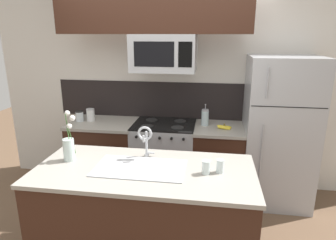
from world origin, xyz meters
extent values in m
plane|color=brown|center=(0.00, 0.00, 0.00)|extent=(10.00, 10.00, 0.00)
cube|color=silver|center=(0.30, 1.28, 1.30)|extent=(5.20, 0.10, 2.60)
cube|color=black|center=(0.00, 1.22, 1.15)|extent=(2.98, 0.01, 0.48)
cube|color=#381E14|center=(-0.79, 0.90, 0.44)|extent=(0.82, 0.62, 0.88)
cube|color=#9E998E|center=(-0.79, 0.90, 0.89)|extent=(0.85, 0.65, 0.03)
cube|color=#381E14|center=(0.67, 0.90, 0.44)|extent=(0.59, 0.62, 0.88)
cube|color=#9E998E|center=(0.67, 0.90, 0.89)|extent=(0.62, 0.65, 0.03)
cube|color=#A8AAAF|center=(0.00, 0.90, 0.46)|extent=(0.76, 0.62, 0.91)
cube|color=black|center=(0.00, 0.90, 0.92)|extent=(0.76, 0.62, 0.01)
cylinder|color=black|center=(-0.18, 0.76, 0.93)|extent=(0.15, 0.15, 0.01)
cylinder|color=black|center=(0.18, 0.76, 0.93)|extent=(0.15, 0.15, 0.01)
cylinder|color=black|center=(-0.18, 1.04, 0.93)|extent=(0.15, 0.15, 0.01)
cylinder|color=black|center=(0.18, 1.04, 0.93)|extent=(0.15, 0.15, 0.01)
cylinder|color=black|center=(-0.27, 0.58, 0.85)|extent=(0.03, 0.02, 0.03)
cylinder|color=black|center=(-0.14, 0.58, 0.85)|extent=(0.03, 0.02, 0.03)
cylinder|color=black|center=(0.00, 0.58, 0.85)|extent=(0.03, 0.02, 0.03)
cylinder|color=black|center=(0.14, 0.58, 0.85)|extent=(0.03, 0.02, 0.03)
cylinder|color=black|center=(0.27, 0.58, 0.85)|extent=(0.03, 0.02, 0.03)
cube|color=#A8AAAF|center=(0.00, 0.88, 1.78)|extent=(0.74, 0.40, 0.42)
cube|color=black|center=(-0.07, 0.68, 1.78)|extent=(0.45, 0.00, 0.27)
cube|color=black|center=(0.27, 0.68, 1.78)|extent=(0.15, 0.00, 0.27)
cube|color=#381E14|center=(-0.11, 0.85, 2.29)|extent=(2.16, 0.34, 0.60)
cube|color=#A8AAAF|center=(1.36, 0.92, 0.88)|extent=(0.79, 0.72, 1.76)
cube|color=black|center=(1.36, 0.56, 1.27)|extent=(0.76, 0.00, 0.01)
cylinder|color=#99999E|center=(1.13, 0.54, 1.51)|extent=(0.01, 0.01, 0.32)
cylinder|color=#99999E|center=(1.13, 0.54, 0.74)|extent=(0.01, 0.01, 0.67)
cylinder|color=silver|center=(-1.10, 0.89, 0.97)|extent=(0.10, 0.10, 0.12)
cylinder|color=black|center=(-1.10, 0.89, 1.04)|extent=(0.09, 0.09, 0.01)
cylinder|color=silver|center=(-0.97, 0.94, 0.98)|extent=(0.10, 0.10, 0.14)
cylinder|color=#B2B2B7|center=(-0.97, 0.94, 1.06)|extent=(0.10, 0.10, 0.02)
ellipsoid|color=yellow|center=(0.72, 0.83, 0.93)|extent=(0.17, 0.10, 0.05)
ellipsoid|color=yellow|center=(0.73, 0.85, 0.93)|extent=(0.18, 0.06, 0.06)
ellipsoid|color=yellow|center=(0.73, 0.83, 0.93)|extent=(0.18, 0.07, 0.05)
ellipsoid|color=yellow|center=(0.74, 0.85, 0.93)|extent=(0.17, 0.10, 0.05)
cylinder|color=brown|center=(0.73, 0.84, 0.96)|extent=(0.02, 0.02, 0.03)
cylinder|color=silver|center=(0.50, 0.96, 1.00)|extent=(0.09, 0.09, 0.18)
cylinder|color=#A3A3AA|center=(0.50, 0.96, 1.10)|extent=(0.08, 0.08, 0.02)
cylinder|color=#A3A3AA|center=(0.50, 0.96, 1.14)|extent=(0.01, 0.01, 0.05)
sphere|color=#A3A3AA|center=(0.50, 0.96, 1.17)|extent=(0.02, 0.02, 0.02)
cube|color=#381E14|center=(0.04, -0.35, 0.44)|extent=(1.82, 0.84, 0.88)
cube|color=#9E998E|center=(0.04, -0.35, 0.89)|extent=(1.85, 0.87, 0.03)
cube|color=#ADAFB5|center=(0.00, -0.35, 0.91)|extent=(0.76, 0.44, 0.01)
cube|color=#ADAFB5|center=(-0.17, -0.35, 0.84)|extent=(0.30, 0.33, 0.15)
cube|color=#ADAFB5|center=(0.18, -0.35, 0.84)|extent=(0.30, 0.33, 0.15)
cylinder|color=#B7BABF|center=(0.00, -0.09, 0.92)|extent=(0.04, 0.04, 0.02)
cylinder|color=#B7BABF|center=(0.00, -0.09, 1.04)|extent=(0.02, 0.02, 0.22)
torus|color=#B7BABF|center=(0.00, -0.14, 1.15)|extent=(0.13, 0.02, 0.13)
cylinder|color=#B7BABF|center=(0.00, -0.20, 1.12)|extent=(0.02, 0.02, 0.06)
cube|color=#B7BABF|center=(0.04, -0.09, 0.95)|extent=(0.07, 0.01, 0.01)
cylinder|color=silver|center=(0.55, -0.37, 0.97)|extent=(0.07, 0.07, 0.11)
cylinder|color=silver|center=(0.66, -0.33, 0.97)|extent=(0.06, 0.06, 0.11)
cylinder|color=silver|center=(-0.66, -0.28, 1.01)|extent=(0.10, 0.10, 0.20)
cylinder|color=silver|center=(-0.66, -0.28, 0.95)|extent=(0.09, 0.09, 0.06)
cylinder|color=#386B2D|center=(-0.65, -0.28, 1.10)|extent=(0.03, 0.01, 0.26)
sphere|color=white|center=(-0.64, -0.28, 1.23)|extent=(0.05, 0.05, 0.05)
cylinder|color=#386B2D|center=(-0.64, -0.27, 1.13)|extent=(0.05, 0.03, 0.32)
sphere|color=white|center=(-0.61, -0.26, 1.30)|extent=(0.05, 0.05, 0.05)
cylinder|color=#386B2D|center=(-0.66, -0.26, 1.15)|extent=(0.01, 0.04, 0.36)
sphere|color=white|center=(-0.66, -0.25, 1.34)|extent=(0.05, 0.05, 0.05)
camera|label=1|loc=(0.58, -2.59, 2.01)|focal=32.00mm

